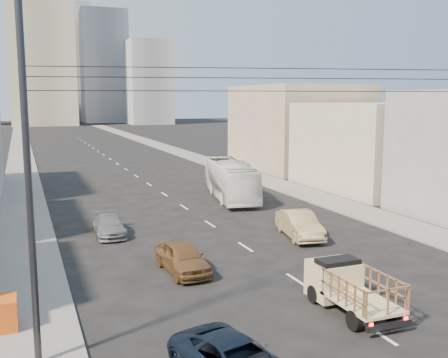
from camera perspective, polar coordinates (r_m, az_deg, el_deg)
sidewalk_left at (r=82.96m, az=-21.23°, el=2.34°), size 3.50×180.00×0.12m
sidewalk_right at (r=86.20m, az=-5.41°, el=3.10°), size 3.50×180.00×0.12m
lane_dashes at (r=67.09m, az=-11.09°, el=1.36°), size 0.15×104.00×0.01m
flatbed_pickup at (r=21.70m, az=13.47°, el=-11.10°), size 1.95×4.41×1.90m
city_bus at (r=44.46m, az=0.69°, el=-0.07°), size 4.77×11.75×3.19m
sedan_brown at (r=25.79m, az=-4.55°, el=-8.51°), size 1.98×4.44×1.48m
sedan_tan at (r=32.31m, az=8.23°, el=-4.93°), size 2.54×5.09×1.60m
sedan_grey at (r=33.28m, az=-12.39°, el=-4.97°), size 1.89×4.31×1.23m
streetlamp_left at (r=16.66m, az=-20.25°, el=1.55°), size 2.36×0.25×12.00m
overhead_wires at (r=18.26m, az=18.70°, el=10.17°), size 23.01×5.02×0.72m
bldg_right_mid at (r=51.31m, az=16.25°, el=3.46°), size 11.00×14.00×8.00m
bldg_right_far at (r=64.89m, az=8.01°, el=5.62°), size 12.00×16.00×10.00m
high_rise_tower at (r=183.99m, az=-19.40°, el=14.94°), size 20.00×20.00×60.00m
midrise_ne at (r=200.10m, az=-12.97°, el=11.78°), size 16.00×16.00×40.00m
midrise_back at (r=213.72m, az=-16.84°, el=11.96°), size 18.00×18.00×44.00m
midrise_east at (r=182.45m, az=-8.18°, el=10.35°), size 14.00×14.00×28.00m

